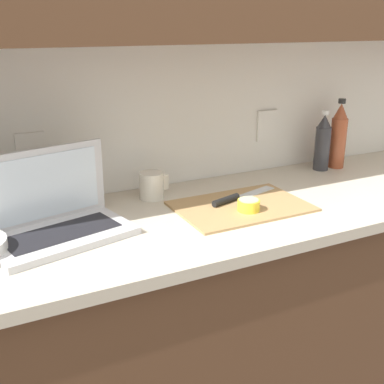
{
  "coord_description": "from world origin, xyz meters",
  "views": [
    {
      "loc": [
        -0.91,
        -1.24,
        1.48
      ],
      "look_at": [
        -0.3,
        -0.01,
        0.99
      ],
      "focal_mm": 45.0,
      "sensor_mm": 36.0,
      "label": 1
    }
  ],
  "objects": [
    {
      "name": "bottle_green_soda",
      "position": [
        0.47,
        0.2,
        1.04
      ],
      "size": [
        0.06,
        0.06,
        0.28
      ],
      "color": "#A34C2D",
      "rests_on": "counter_unit"
    },
    {
      "name": "lemon_half_cut",
      "position": [
        -0.13,
        -0.07,
        0.94
      ],
      "size": [
        0.07,
        0.07,
        0.04
      ],
      "color": "yellow",
      "rests_on": "cutting_board"
    },
    {
      "name": "knife",
      "position": [
        -0.12,
        0.03,
        0.93
      ],
      "size": [
        0.28,
        0.11,
        0.02
      ],
      "rotation": [
        0.0,
        0.0,
        0.29
      ],
      "color": "silver",
      "rests_on": "cutting_board"
    },
    {
      "name": "cutting_board",
      "position": [
        -0.12,
        -0.01,
        0.92
      ],
      "size": [
        0.42,
        0.29,
        0.01
      ],
      "primitive_type": "cube",
      "color": "tan",
      "rests_on": "counter_unit"
    },
    {
      "name": "bottle_oil_tall",
      "position": [
        0.39,
        0.2,
        1.02
      ],
      "size": [
        0.06,
        0.06,
        0.24
      ],
      "color": "#333338",
      "rests_on": "counter_unit"
    },
    {
      "name": "laptop",
      "position": [
        -0.7,
        0.05,
        0.97
      ],
      "size": [
        0.42,
        0.3,
        0.23
      ],
      "rotation": [
        0.0,
        0.0,
        0.23
      ],
      "color": "silver",
      "rests_on": "counter_unit"
    },
    {
      "name": "counter_unit",
      "position": [
        0.02,
        0.0,
        0.47
      ],
      "size": [
        2.17,
        0.62,
        0.91
      ],
      "color": "brown",
      "rests_on": "ground_plane"
    },
    {
      "name": "measuring_cup",
      "position": [
        -0.35,
        0.19,
        0.96
      ],
      "size": [
        0.1,
        0.08,
        0.09
      ],
      "color": "silver",
      "rests_on": "counter_unit"
    }
  ]
}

